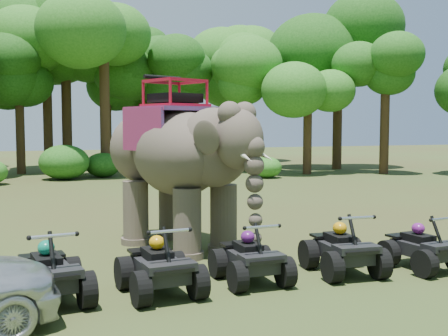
{
  "coord_description": "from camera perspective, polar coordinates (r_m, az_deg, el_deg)",
  "views": [
    {
      "loc": [
        -4.41,
        -11.11,
        2.91
      ],
      "look_at": [
        0.0,
        1.2,
        1.9
      ],
      "focal_mm": 45.0,
      "sensor_mm": 36.0,
      "label": 1
    }
  ],
  "objects": [
    {
      "name": "tree_37",
      "position": [
        43.73,
        1.55,
        6.76
      ],
      "size": [
        6.57,
        6.57,
        9.39
      ],
      "primitive_type": null,
      "color": "#195114",
      "rests_on": "ground"
    },
    {
      "name": "atv_2",
      "position": [
        10.47,
        2.72,
        -8.45
      ],
      "size": [
        1.16,
        1.58,
        1.16
      ],
      "primitive_type": null,
      "rotation": [
        0.0,
        0.0,
        0.01
      ],
      "color": "black",
      "rests_on": "ground"
    },
    {
      "name": "tree_30",
      "position": [
        35.31,
        -20.04,
        5.17
      ],
      "size": [
        4.95,
        4.95,
        7.07
      ],
      "primitive_type": null,
      "color": "#195114",
      "rests_on": "ground"
    },
    {
      "name": "tree_41",
      "position": [
        39.26,
        -8.03,
        5.49
      ],
      "size": [
        5.14,
        5.14,
        7.34
      ],
      "primitive_type": null,
      "color": "#195114",
      "rests_on": "ground"
    },
    {
      "name": "tree_4",
      "position": [
        34.58,
        16.04,
        6.04
      ],
      "size": [
        5.58,
        5.58,
        7.97
      ],
      "primitive_type": null,
      "color": "#195114",
      "rests_on": "ground"
    },
    {
      "name": "tree_2",
      "position": [
        35.14,
        1.7,
        5.59
      ],
      "size": [
        5.07,
        5.07,
        7.25
      ],
      "primitive_type": null,
      "color": "#195114",
      "rests_on": "ground"
    },
    {
      "name": "atv_0",
      "position": [
        9.71,
        -17.44,
        -9.41
      ],
      "size": [
        1.43,
        1.83,
        1.25
      ],
      "primitive_type": null,
      "rotation": [
        0.0,
        0.0,
        0.13
      ],
      "color": "black",
      "rests_on": "ground"
    },
    {
      "name": "tree_0",
      "position": [
        32.71,
        -12.04,
        7.0
      ],
      "size": [
        6.21,
        6.21,
        8.87
      ],
      "primitive_type": null,
      "color": "#195114",
      "rests_on": "ground"
    },
    {
      "name": "tree_3",
      "position": [
        33.36,
        8.5,
        5.37
      ],
      "size": [
        4.88,
        4.88,
        6.97
      ],
      "primitive_type": null,
      "color": "#195114",
      "rests_on": "ground"
    },
    {
      "name": "tree_1",
      "position": [
        36.44,
        -5.49,
        6.17
      ],
      "size": [
        5.65,
        5.65,
        8.07
      ],
      "primitive_type": null,
      "color": "#195114",
      "rests_on": "ground"
    },
    {
      "name": "elephant",
      "position": [
        13.24,
        -4.7,
        0.59
      ],
      "size": [
        3.8,
        5.28,
        4.06
      ],
      "primitive_type": null,
      "rotation": [
        0.0,
        0.0,
        0.39
      ],
      "color": "#4F443A",
      "rests_on": "ground"
    },
    {
      "name": "tree_39",
      "position": [
        38.07,
        -11.8,
        6.23
      ],
      "size": [
        5.83,
        5.83,
        8.34
      ],
      "primitive_type": null,
      "color": "#195114",
      "rests_on": "ground"
    },
    {
      "name": "tree_34",
      "position": [
        38.16,
        -12.0,
        6.75
      ],
      "size": [
        6.33,
        6.33,
        9.04
      ],
      "primitive_type": null,
      "color": "#195114",
      "rests_on": "ground"
    },
    {
      "name": "tree_36",
      "position": [
        37.37,
        -17.52,
        6.81
      ],
      "size": [
        6.43,
        6.43,
        9.19
      ],
      "primitive_type": null,
      "color": "#195114",
      "rests_on": "ground"
    },
    {
      "name": "atv_1",
      "position": [
        9.8,
        -6.56,
        -9.16
      ],
      "size": [
        1.35,
        1.75,
        1.23
      ],
      "primitive_type": null,
      "rotation": [
        0.0,
        0.0,
        0.08
      ],
      "color": "black",
      "rests_on": "ground"
    },
    {
      "name": "atv_3",
      "position": [
        11.29,
        12.0,
        -7.41
      ],
      "size": [
        1.33,
        1.74,
        1.23
      ],
      "primitive_type": null,
      "rotation": [
        0.0,
        0.0,
        -0.07
      ],
      "color": "black",
      "rests_on": "ground"
    },
    {
      "name": "tree_38",
      "position": [
        37.65,
        11.49,
        7.59
      ],
      "size": [
        7.06,
        7.06,
        10.09
      ],
      "primitive_type": null,
      "color": "#195114",
      "rests_on": "ground"
    },
    {
      "name": "ground",
      "position": [
        12.3,
        1.91,
        -9.27
      ],
      "size": [
        110.0,
        110.0,
        0.0
      ],
      "primitive_type": "plane",
      "color": "#47381E",
      "rests_on": "ground"
    },
    {
      "name": "atv_4",
      "position": [
        12.07,
        19.56,
        -7.03
      ],
      "size": [
        1.28,
        1.65,
        1.14
      ],
      "primitive_type": null,
      "rotation": [
        0.0,
        0.0,
        0.11
      ],
      "color": "black",
      "rests_on": "ground"
    },
    {
      "name": "tree_35",
      "position": [
        37.61,
        -15.75,
        8.09
      ],
      "size": [
        7.59,
        7.59,
        10.85
      ],
      "primitive_type": null,
      "color": "#195114",
      "rests_on": "ground"
    },
    {
      "name": "tree_40",
      "position": [
        39.72,
        -7.46,
        6.75
      ],
      "size": [
        6.37,
        6.37,
        9.1
      ],
      "primitive_type": null,
      "color": "#195114",
      "rests_on": "ground"
    },
    {
      "name": "tree_43",
      "position": [
        38.99,
        -8.35,
        5.7
      ],
      "size": [
        5.33,
        5.33,
        7.61
      ],
      "primitive_type": null,
      "color": "#195114",
      "rests_on": "ground"
    }
  ]
}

